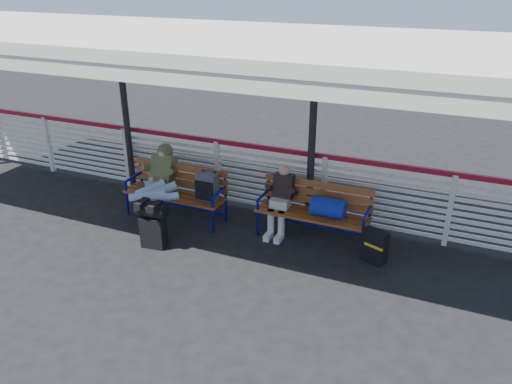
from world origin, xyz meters
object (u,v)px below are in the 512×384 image
at_px(bench_left, 187,187).
at_px(bench_right, 320,207).
at_px(companion_person, 281,199).
at_px(suitcase_side, 375,246).
at_px(luggage_stack, 153,222).
at_px(traveler_man, 157,187).

relative_size(bench_left, bench_right, 1.00).
relative_size(bench_left, companion_person, 1.57).
relative_size(bench_left, suitcase_side, 3.58).
height_order(luggage_stack, suitcase_side, luggage_stack).
xyz_separation_m(bench_right, suitcase_side, (0.94, -0.31, -0.33)).
bearing_deg(bench_right, suitcase_side, -18.38).
bearing_deg(companion_person, traveler_man, -165.17).
distance_m(luggage_stack, bench_left, 1.05).
xyz_separation_m(bench_left, traveler_man, (-0.36, -0.34, 0.08)).
height_order(bench_right, suitcase_side, bench_right).
distance_m(bench_left, suitcase_side, 3.25).
height_order(luggage_stack, traveler_man, traveler_man).
xyz_separation_m(bench_right, companion_person, (-0.66, -0.02, 0.02)).
bearing_deg(suitcase_side, luggage_stack, -143.55).
relative_size(companion_person, suitcase_side, 2.28).
relative_size(luggage_stack, traveler_man, 0.47).
xyz_separation_m(luggage_stack, traveler_man, (-0.35, 0.69, 0.26)).
bearing_deg(luggage_stack, companion_person, 28.68).
bearing_deg(bench_left, suitcase_side, -1.99).
bearing_deg(companion_person, luggage_stack, -143.64).
relative_size(bench_right, companion_person, 1.57).
distance_m(bench_right, suitcase_side, 1.05).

